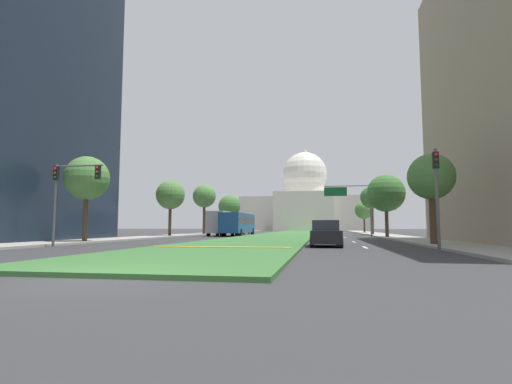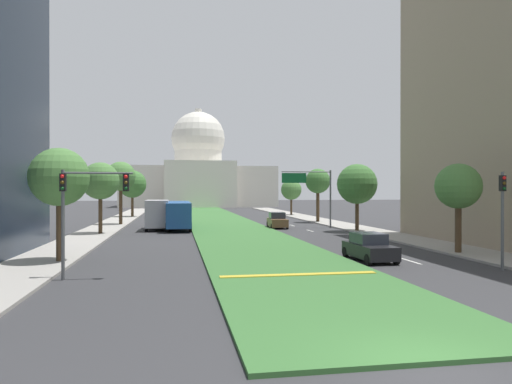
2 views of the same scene
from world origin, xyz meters
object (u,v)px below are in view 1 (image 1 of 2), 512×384
(traffic_light_near_right, at_px, (437,185))
(street_tree_right_distant, at_px, (364,210))
(street_tree_right_mid, at_px, (386,193))
(city_bus, at_px, (238,223))
(sedan_distant, at_px, (241,229))
(box_truck_delivery, at_px, (221,223))
(street_tree_left_near, at_px, (87,179))
(traffic_light_near_left, at_px, (68,186))
(street_tree_left_far, at_px, (204,196))
(street_tree_left_distant, at_px, (229,206))
(sedan_lead_stopped, at_px, (325,234))
(capitol_building, at_px, (305,203))
(overhead_guide_sign, at_px, (353,199))
(street_tree_left_mid, at_px, (170,195))
(street_tree_right_near, at_px, (431,177))
(sedan_midblock, at_px, (321,230))
(street_tree_right_far, at_px, (372,198))

(traffic_light_near_right, distance_m, street_tree_right_distant, 53.92)
(street_tree_right_mid, bearing_deg, city_bus, 160.13)
(street_tree_right_mid, relative_size, street_tree_right_distant, 1.14)
(sedan_distant, relative_size, box_truck_delivery, 0.69)
(street_tree_left_near, bearing_deg, traffic_light_near_left, -67.16)
(street_tree_left_far, height_order, sedan_distant, street_tree_left_far)
(street_tree_left_distant, relative_size, sedan_lead_stopped, 1.71)
(street_tree_left_distant, height_order, city_bus, street_tree_left_distant)
(capitol_building, bearing_deg, sedan_lead_stopped, -86.73)
(street_tree_left_far, bearing_deg, overhead_guide_sign, -19.86)
(traffic_light_near_left, relative_size, traffic_light_near_right, 1.00)
(capitol_building, bearing_deg, street_tree_left_mid, -99.38)
(street_tree_right_near, bearing_deg, sedan_distant, 119.86)
(overhead_guide_sign, distance_m, sedan_lead_stopped, 24.56)
(capitol_building, bearing_deg, sedan_midblock, -85.88)
(traffic_light_near_right, distance_m, street_tree_left_far, 43.30)
(overhead_guide_sign, relative_size, sedan_midblock, 1.49)
(overhead_guide_sign, relative_size, street_tree_right_distant, 1.07)
(traffic_light_near_left, bearing_deg, capitol_building, 84.21)
(traffic_light_near_right, xyz_separation_m, street_tree_left_far, (-23.55, 36.25, 2.54))
(traffic_light_near_left, relative_size, sedan_distant, 1.18)
(traffic_light_near_right, height_order, street_tree_right_mid, street_tree_right_mid)
(street_tree_left_far, relative_size, street_tree_right_far, 1.09)
(traffic_light_near_right, height_order, street_tree_right_distant, street_tree_right_distant)
(city_bus, bearing_deg, sedan_midblock, -2.53)
(street_tree_right_mid, distance_m, street_tree_right_distant, 30.87)
(capitol_building, distance_m, sedan_lead_stopped, 98.43)
(street_tree_left_near, bearing_deg, city_bus, 73.30)
(street_tree_right_mid, bearing_deg, street_tree_left_far, 151.85)
(capitol_building, xyz_separation_m, city_bus, (-5.60, -72.93, -6.91))
(traffic_light_near_right, height_order, sedan_distant, traffic_light_near_right)
(street_tree_left_near, distance_m, box_truck_delivery, 23.03)
(box_truck_delivery, bearing_deg, sedan_distant, 89.20)
(capitol_building, bearing_deg, street_tree_left_near, -97.43)
(street_tree_left_far, distance_m, box_truck_delivery, 9.76)
(street_tree_right_distant, bearing_deg, street_tree_right_mid, -91.54)
(overhead_guide_sign, relative_size, sedan_distant, 1.48)
(street_tree_right_mid, height_order, sedan_distant, street_tree_right_mid)
(capitol_building, height_order, street_tree_right_distant, capitol_building)
(street_tree_right_near, bearing_deg, sedan_midblock, 107.29)
(street_tree_right_far, relative_size, street_tree_right_distant, 1.17)
(street_tree_right_near, distance_m, street_tree_left_far, 39.20)
(street_tree_left_distant, height_order, sedan_lead_stopped, street_tree_left_distant)
(street_tree_left_near, height_order, street_tree_left_mid, street_tree_left_mid)
(sedan_distant, bearing_deg, traffic_light_near_left, -93.79)
(street_tree_left_near, xyz_separation_m, street_tree_left_mid, (-0.42, 17.65, 0.13))
(street_tree_left_distant, bearing_deg, street_tree_right_mid, -50.35)
(street_tree_left_mid, distance_m, street_tree_right_far, 28.51)
(street_tree_right_near, bearing_deg, traffic_light_near_left, -167.90)
(street_tree_right_far, distance_m, sedan_lead_stopped, 33.58)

